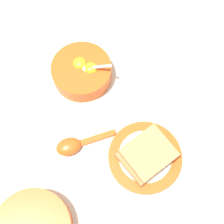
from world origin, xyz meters
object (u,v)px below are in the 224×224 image
(soup_spoon, at_px, (74,145))
(toast_sandwich, at_px, (147,155))
(egg_bowl, at_px, (82,71))
(toast_plate, at_px, (145,157))

(soup_spoon, bearing_deg, toast_sandwich, 149.16)
(egg_bowl, height_order, soup_spoon, egg_bowl)
(toast_plate, relative_size, soup_spoon, 1.17)
(egg_bowl, bearing_deg, toast_plate, 103.98)
(toast_plate, height_order, toast_sandwich, toast_sandwich)
(egg_bowl, height_order, toast_sandwich, egg_bowl)
(toast_plate, bearing_deg, soup_spoon, -30.64)
(toast_plate, distance_m, toast_sandwich, 0.03)
(toast_sandwich, relative_size, soup_spoon, 0.91)
(egg_bowl, relative_size, toast_plate, 0.88)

